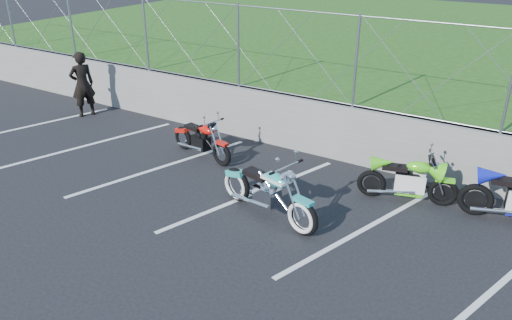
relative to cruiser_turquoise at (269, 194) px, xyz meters
The scene contains 9 objects.
ground 0.94m from the cruiser_turquoise, 150.90° to the right, with size 90.00×90.00×0.00m, color black.
retaining_wall 3.19m from the cruiser_turquoise, 102.86° to the left, with size 30.00×0.22×1.30m, color slate.
grass_field 13.13m from the cruiser_turquoise, 93.10° to the left, with size 30.00×20.00×1.30m, color #204A13.
chain_link_fence 3.67m from the cruiser_turquoise, 102.86° to the left, with size 28.00×0.03×2.00m.
parking_lines 0.91m from the cruiser_turquoise, 50.95° to the left, with size 18.29×4.31×0.01m.
cruiser_turquoise is the anchor object (origin of this frame).
naked_orange 3.05m from the cruiser_turquoise, 150.79° to the left, with size 1.92×0.66×0.97m.
sportbike_green 2.79m from the cruiser_turquoise, 44.37° to the left, with size 1.87×0.73×0.99m.
person_standing 7.59m from the cruiser_turquoise, 164.21° to the left, with size 0.67×0.44×1.83m, color black.
Camera 1 is at (4.72, -6.49, 4.82)m, focal length 35.00 mm.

